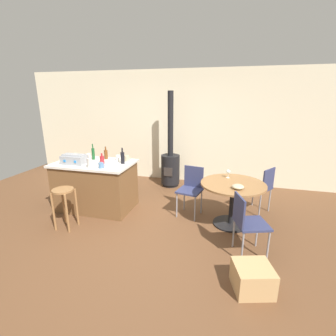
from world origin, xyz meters
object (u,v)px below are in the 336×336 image
Objects in this scene: bottle_0 at (106,154)px; bottle_3 at (89,163)px; dining_table at (232,193)px; cup_4 at (75,155)px; cup_0 at (101,165)px; folding_chair_near at (247,221)px; kitchen_island at (96,185)px; cardboard_box at (253,278)px; cup_1 at (127,158)px; serving_bowl at (238,187)px; wood_stove at (170,164)px; cup_3 at (118,158)px; bottle_4 at (102,160)px; folding_chair_far at (261,186)px; bottle_1 at (123,158)px; folding_chair_left at (191,187)px; wine_glass at (228,172)px; wooden_stool at (64,200)px; bottle_2 at (93,153)px; cup_2 at (89,156)px; toolbox at (74,159)px.

bottle_0 is 1.06× the size of bottle_3.
cup_4 is at bearing 174.58° from dining_table.
bottle_3 is 1.89× the size of cup_0.
folding_chair_near is 7.07× the size of cup_0.
folding_chair_near is at bearing -16.59° from kitchen_island.
cup_1 is at bearing 142.52° from cardboard_box.
kitchen_island is at bearing 179.54° from dining_table.
wood_stove is at bearing 130.03° from serving_bowl.
cup_3 is at bearing 64.86° from bottle_3.
cup_4 is at bearing 158.16° from bottle_4.
folding_chair_far is 2.98× the size of bottle_1.
folding_chair_left reaches higher than serving_bowl.
bottle_3 is (-0.44, -0.39, -0.02)m from bottle_1.
cup_3 is 0.30× the size of cardboard_box.
wine_glass is (-0.29, 1.05, 0.33)m from folding_chair_near.
bottle_1 is (0.64, 0.87, 0.53)m from wooden_stool.
cardboard_box is at bearing -23.13° from bottle_3.
bottle_2 is 1.33× the size of bottle_3.
folding_chair_far is at bearing 6.04° from cup_2.
bottle_2 is 2.49× the size of cup_1.
cup_0 is (-2.19, -0.28, 0.39)m from dining_table.
bottle_2 reaches higher than cup_2.
folding_chair_near is at bearing -18.21° from cup_4.
cup_3 is at bearing -1.91° from cup_4.
kitchen_island is at bearing -156.69° from cup_1.
cup_3 is (-0.18, -0.00, 0.00)m from cup_1.
wood_stove is 5.42× the size of cardboard_box.
kitchen_island is 12.85× the size of cup_2.
cup_2 is at bearing -170.22° from bottle_0.
bottle_0 reaches higher than folding_chair_near.
cup_0 reaches higher than wooden_stool.
bottle_3 reaches higher than bottle_4.
folding_chair_near is at bearing -10.62° from bottle_3.
cup_1 reaches higher than cardboard_box.
cardboard_box is (2.86, -0.65, -0.34)m from wooden_stool.
wood_stove is at bearing 55.13° from kitchen_island.
toolbox is 0.40m from bottle_2.
dining_table is at bearing 106.32° from serving_bowl.
cup_0 reaches higher than cardboard_box.
wooden_stool is 1.20m from bottle_1.
serving_bowl is at bearing -9.00° from bottle_1.
wine_glass is (2.66, 0.01, -0.12)m from cup_2.
cup_4 is (-3.09, 0.29, 0.39)m from dining_table.
cup_2 is at bearing 122.72° from bottle_3.
kitchen_island reaches higher than dining_table.
toolbox is at bearing 107.19° from wooden_stool.
wood_stove is 3.46m from cardboard_box.
wine_glass is at bearing 105.26° from folding_chair_near.
cup_2 reaches higher than folding_chair_near.
bottle_3 reaches higher than cup_4.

